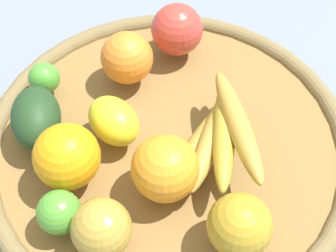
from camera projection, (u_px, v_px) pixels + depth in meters
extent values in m
plane|color=slate|center=(168.00, 152.00, 0.65)|extent=(2.40, 2.40, 0.00)
cylinder|color=olive|center=(168.00, 147.00, 0.64)|extent=(0.46, 0.46, 0.02)
torus|color=brown|center=(168.00, 141.00, 0.63)|extent=(0.47, 0.47, 0.02)
ellipsoid|color=#A88533|center=(203.00, 138.00, 0.61)|extent=(0.14, 0.13, 0.03)
ellipsoid|color=#B18B38|center=(212.00, 135.00, 0.59)|extent=(0.16, 0.10, 0.03)
ellipsoid|color=#A9912D|center=(224.00, 131.00, 0.58)|extent=(0.17, 0.06, 0.03)
ellipsoid|color=#B99038|center=(238.00, 125.00, 0.57)|extent=(0.17, 0.04, 0.03)
sphere|color=orange|center=(127.00, 58.00, 0.66)|extent=(0.07, 0.07, 0.07)
sphere|color=#B28E25|center=(240.00, 226.00, 0.51)|extent=(0.10, 0.10, 0.07)
sphere|color=#499831|center=(44.00, 78.00, 0.65)|extent=(0.05, 0.05, 0.04)
ellipsoid|color=#203D1F|center=(36.00, 118.00, 0.60)|extent=(0.09, 0.06, 0.06)
ellipsoid|color=yellow|center=(114.00, 121.00, 0.60)|extent=(0.09, 0.09, 0.05)
sphere|color=#4E9930|center=(59.00, 212.00, 0.53)|extent=(0.07, 0.07, 0.05)
sphere|color=#C13D33|center=(177.00, 30.00, 0.69)|extent=(0.10, 0.10, 0.07)
sphere|color=orange|center=(165.00, 168.00, 0.55)|extent=(0.09, 0.09, 0.08)
sphere|color=orange|center=(67.00, 157.00, 0.56)|extent=(0.09, 0.09, 0.08)
sphere|color=#B08D36|center=(101.00, 228.00, 0.51)|extent=(0.08, 0.08, 0.06)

